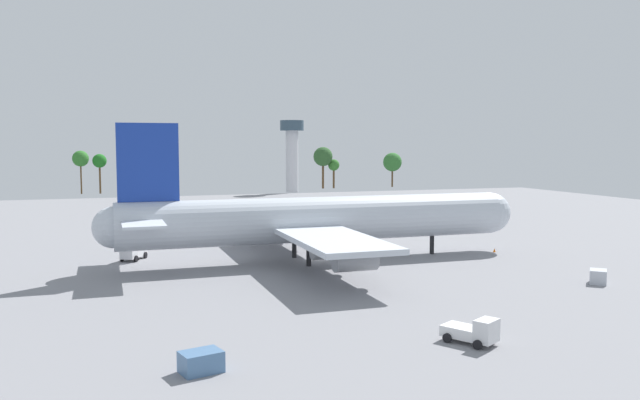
{
  "coord_description": "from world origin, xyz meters",
  "views": [
    {
      "loc": [
        -30.38,
        -90.1,
        17.32
      ],
      "look_at": [
        0.0,
        0.0,
        9.08
      ],
      "focal_mm": 36.22,
      "sensor_mm": 36.0,
      "label": 1
    }
  ],
  "objects_px": {
    "cargo_container_fore": "(201,362)",
    "cargo_container_aft": "(598,277)",
    "fuel_truck": "(473,331)",
    "cargo_airplane": "(319,220)",
    "safety_cone_nose": "(494,250)",
    "control_tower": "(292,148)",
    "maintenance_van": "(133,252)"
  },
  "relations": [
    {
      "from": "maintenance_van",
      "to": "cargo_container_aft",
      "type": "height_order",
      "value": "maintenance_van"
    },
    {
      "from": "cargo_container_aft",
      "to": "fuel_truck",
      "type": "bearing_deg",
      "value": -149.87
    },
    {
      "from": "maintenance_van",
      "to": "cargo_container_aft",
      "type": "xyz_separation_m",
      "value": [
        54.21,
        -35.48,
        -0.36
      ]
    },
    {
      "from": "cargo_airplane",
      "to": "cargo_container_fore",
      "type": "xyz_separation_m",
      "value": [
        -23.56,
        -41.93,
        -5.3
      ]
    },
    {
      "from": "cargo_container_fore",
      "to": "fuel_truck",
      "type": "bearing_deg",
      "value": -1.18
    },
    {
      "from": "cargo_airplane",
      "to": "safety_cone_nose",
      "type": "distance_m",
      "value": 29.82
    },
    {
      "from": "cargo_container_fore",
      "to": "cargo_container_aft",
      "type": "height_order",
      "value": "cargo_container_aft"
    },
    {
      "from": "cargo_airplane",
      "to": "cargo_container_fore",
      "type": "relative_size",
      "value": 18.42
    },
    {
      "from": "cargo_container_fore",
      "to": "safety_cone_nose",
      "type": "bearing_deg",
      "value": 37.26
    },
    {
      "from": "cargo_airplane",
      "to": "cargo_container_aft",
      "type": "height_order",
      "value": "cargo_airplane"
    },
    {
      "from": "cargo_container_fore",
      "to": "safety_cone_nose",
      "type": "xyz_separation_m",
      "value": [
        52.75,
        40.13,
        -0.51
      ]
    },
    {
      "from": "control_tower",
      "to": "cargo_container_aft",
      "type": "bearing_deg",
      "value": -92.32
    },
    {
      "from": "cargo_airplane",
      "to": "fuel_truck",
      "type": "relative_size",
      "value": 12.39
    },
    {
      "from": "cargo_airplane",
      "to": "maintenance_van",
      "type": "distance_m",
      "value": 28.32
    },
    {
      "from": "cargo_container_fore",
      "to": "cargo_airplane",
      "type": "bearing_deg",
      "value": 60.67
    },
    {
      "from": "control_tower",
      "to": "cargo_airplane",
      "type": "bearing_deg",
      "value": -104.49
    },
    {
      "from": "cargo_container_fore",
      "to": "safety_cone_nose",
      "type": "distance_m",
      "value": 66.29
    },
    {
      "from": "safety_cone_nose",
      "to": "control_tower",
      "type": "bearing_deg",
      "value": 87.79
    },
    {
      "from": "cargo_container_aft",
      "to": "cargo_airplane",
      "type": "bearing_deg",
      "value": 136.9
    },
    {
      "from": "safety_cone_nose",
      "to": "control_tower",
      "type": "xyz_separation_m",
      "value": [
        5.21,
        134.94,
        15.58
      ]
    },
    {
      "from": "fuel_truck",
      "to": "cargo_container_fore",
      "type": "xyz_separation_m",
      "value": [
        -23.46,
        0.48,
        -0.28
      ]
    },
    {
      "from": "control_tower",
      "to": "maintenance_van",
      "type": "bearing_deg",
      "value": -116.11
    },
    {
      "from": "fuel_truck",
      "to": "control_tower",
      "type": "relative_size",
      "value": 0.2
    },
    {
      "from": "fuel_truck",
      "to": "cargo_container_aft",
      "type": "height_order",
      "value": "fuel_truck"
    },
    {
      "from": "cargo_airplane",
      "to": "safety_cone_nose",
      "type": "height_order",
      "value": "cargo_airplane"
    },
    {
      "from": "cargo_container_aft",
      "to": "control_tower",
      "type": "height_order",
      "value": "control_tower"
    },
    {
      "from": "cargo_container_fore",
      "to": "control_tower",
      "type": "height_order",
      "value": "control_tower"
    },
    {
      "from": "fuel_truck",
      "to": "cargo_container_aft",
      "type": "distance_m",
      "value": 32.41
    },
    {
      "from": "fuel_truck",
      "to": "cargo_container_aft",
      "type": "relative_size",
      "value": 1.64
    },
    {
      "from": "fuel_truck",
      "to": "control_tower",
      "type": "height_order",
      "value": "control_tower"
    },
    {
      "from": "cargo_airplane",
      "to": "cargo_container_aft",
      "type": "distance_m",
      "value": 38.62
    },
    {
      "from": "cargo_container_aft",
      "to": "safety_cone_nose",
      "type": "bearing_deg",
      "value": 87.05
    }
  ]
}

